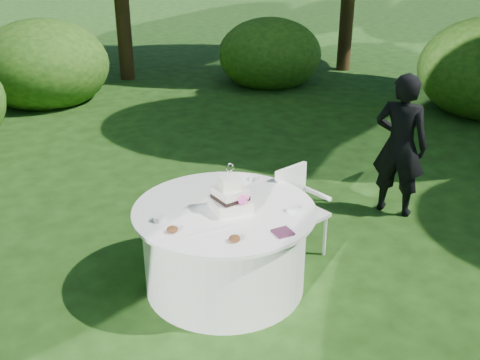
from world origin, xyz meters
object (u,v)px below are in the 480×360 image
(napkins, at_px, (283,232))
(guest, at_px, (400,145))
(chair, at_px, (298,204))
(table, at_px, (225,247))
(cake, at_px, (231,198))

(napkins, relative_size, guest, 0.09)
(guest, bearing_deg, chair, 66.83)
(napkins, bearing_deg, table, 110.12)
(napkins, xyz_separation_m, chair, (0.66, 0.79, -0.26))
(guest, xyz_separation_m, cake, (-2.28, -0.49, 0.09))
(guest, xyz_separation_m, table, (-2.32, -0.44, -0.40))
(table, relative_size, chair, 1.78)
(napkins, relative_size, table, 0.09)
(napkins, height_order, guest, guest)
(cake, bearing_deg, guest, 12.03)
(cake, bearing_deg, chair, 16.62)
(napkins, distance_m, cake, 0.58)
(napkins, distance_m, chair, 1.06)
(chair, bearing_deg, guest, 9.29)
(guest, bearing_deg, table, 68.19)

